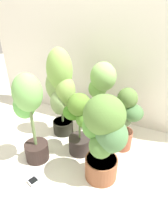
{
  "coord_description": "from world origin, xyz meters",
  "views": [
    {
      "loc": [
        0.66,
        -1.17,
        1.32
      ],
      "look_at": [
        0.01,
        0.21,
        0.43
      ],
      "focal_mm": 30.24,
      "sensor_mm": 36.0,
      "label": 1
    }
  ],
  "objects_px": {
    "hygrometer_box": "(33,181)",
    "potted_plant_back_left": "(60,88)",
    "potted_plant_back_right": "(125,117)",
    "potted_plant_center": "(79,122)",
    "potted_plant_back_center": "(101,92)",
    "potted_plant_front_right": "(104,135)",
    "potted_plant_front_left": "(30,113)"
  },
  "relations": [
    {
      "from": "potted_plant_back_center",
      "to": "potted_plant_center",
      "type": "bearing_deg",
      "value": -97.52
    },
    {
      "from": "potted_plant_back_left",
      "to": "potted_plant_front_right",
      "type": "bearing_deg",
      "value": -33.53
    },
    {
      "from": "potted_plant_back_left",
      "to": "potted_plant_front_right",
      "type": "distance_m",
      "value": 0.77
    },
    {
      "from": "potted_plant_back_center",
      "to": "potted_plant_front_left",
      "type": "relative_size",
      "value": 0.96
    },
    {
      "from": "potted_plant_back_right",
      "to": "potted_plant_back_left",
      "type": "relative_size",
      "value": 0.69
    },
    {
      "from": "potted_plant_back_left",
      "to": "potted_plant_front_left",
      "type": "bearing_deg",
      "value": -92.59
    },
    {
      "from": "potted_plant_center",
      "to": "potted_plant_back_left",
      "type": "height_order",
      "value": "potted_plant_back_left"
    },
    {
      "from": "potted_plant_back_right",
      "to": "potted_plant_center",
      "type": "xyz_separation_m",
      "value": [
        -0.37,
        -0.24,
        -0.02
      ]
    },
    {
      "from": "potted_plant_front_right",
      "to": "potted_plant_back_center",
      "type": "bearing_deg",
      "value": 112.57
    },
    {
      "from": "hygrometer_box",
      "to": "potted_plant_center",
      "type": "bearing_deg",
      "value": -89.79
    },
    {
      "from": "potted_plant_back_right",
      "to": "potted_plant_front_left",
      "type": "relative_size",
      "value": 0.77
    },
    {
      "from": "potted_plant_front_left",
      "to": "potted_plant_back_left",
      "type": "bearing_deg",
      "value": 87.41
    },
    {
      "from": "potted_plant_center",
      "to": "potted_plant_front_right",
      "type": "bearing_deg",
      "value": -33.88
    },
    {
      "from": "potted_plant_back_center",
      "to": "potted_plant_back_left",
      "type": "bearing_deg",
      "value": -150.93
    },
    {
      "from": "potted_plant_back_left",
      "to": "potted_plant_front_left",
      "type": "distance_m",
      "value": 0.47
    },
    {
      "from": "potted_plant_back_center",
      "to": "potted_plant_front_left",
      "type": "bearing_deg",
      "value": -120.3
    },
    {
      "from": "potted_plant_back_center",
      "to": "potted_plant_center",
      "type": "height_order",
      "value": "potted_plant_back_center"
    },
    {
      "from": "potted_plant_center",
      "to": "potted_plant_back_left",
      "type": "distance_m",
      "value": 0.43
    },
    {
      "from": "potted_plant_front_right",
      "to": "potted_plant_back_right",
      "type": "bearing_deg",
      "value": 83.29
    },
    {
      "from": "potted_plant_back_center",
      "to": "potted_plant_front_left",
      "type": "height_order",
      "value": "potted_plant_front_left"
    },
    {
      "from": "potted_plant_front_left",
      "to": "hygrometer_box",
      "type": "height_order",
      "value": "potted_plant_front_left"
    },
    {
      "from": "hygrometer_box",
      "to": "potted_plant_front_right",
      "type": "bearing_deg",
      "value": -129.08
    },
    {
      "from": "potted_plant_back_right",
      "to": "potted_plant_center",
      "type": "relative_size",
      "value": 1.03
    },
    {
      "from": "potted_plant_front_right",
      "to": "hygrometer_box",
      "type": "xyz_separation_m",
      "value": [
        -0.5,
        -0.3,
        -0.44
      ]
    },
    {
      "from": "hygrometer_box",
      "to": "potted_plant_back_left",
      "type": "bearing_deg",
      "value": -59.73
    },
    {
      "from": "potted_plant_back_right",
      "to": "hygrometer_box",
      "type": "xyz_separation_m",
      "value": [
        -0.55,
        -0.76,
        -0.36
      ]
    },
    {
      "from": "potted_plant_center",
      "to": "hygrometer_box",
      "type": "height_order",
      "value": "potted_plant_center"
    },
    {
      "from": "potted_plant_back_center",
      "to": "hygrometer_box",
      "type": "relative_size",
      "value": 8.07
    },
    {
      "from": "potted_plant_center",
      "to": "potted_plant_front_left",
      "type": "height_order",
      "value": "potted_plant_front_left"
    },
    {
      "from": "potted_plant_front_right",
      "to": "potted_plant_front_left",
      "type": "xyz_separation_m",
      "value": [
        -0.66,
        -0.05,
        0.05
      ]
    },
    {
      "from": "potted_plant_front_left",
      "to": "potted_plant_back_center",
      "type": "bearing_deg",
      "value": 59.7
    },
    {
      "from": "potted_plant_back_left",
      "to": "hygrometer_box",
      "type": "distance_m",
      "value": 0.92
    }
  ]
}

